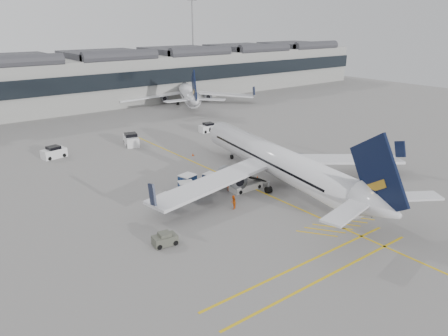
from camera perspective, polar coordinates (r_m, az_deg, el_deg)
ground at (r=44.07m, az=-1.04°, el=-7.80°), size 220.00×220.00×0.00m
terminal at (r=107.07m, az=-25.06°, el=9.86°), size 200.00×20.45×12.40m
apron_markings at (r=56.94m, az=1.03°, el=-1.43°), size 0.25×60.00×0.01m
airliner_main at (r=54.38m, az=7.07°, el=0.83°), size 35.23×38.82×10.40m
airliner_far at (r=108.83m, az=-4.95°, el=9.92°), size 30.60×33.75×9.74m
belt_loader at (r=53.29m, az=2.78°, el=-2.23°), size 5.00×1.75×2.05m
baggage_cart_a at (r=54.16m, az=-1.85°, el=-1.50°), size 1.92×1.72×1.71m
baggage_cart_b at (r=52.89m, az=-4.79°, el=-1.86°), size 2.28×2.04×2.05m
baggage_cart_c at (r=51.07m, az=-4.98°, el=-2.74°), size 2.18×1.98×1.90m
baggage_cart_d at (r=48.59m, az=-7.63°, el=-4.22°), size 1.81×1.63×1.59m
ramp_agent_a at (r=52.95m, az=0.66°, el=-1.98°), size 0.79×0.67×1.84m
ramp_agent_b at (r=47.90m, az=1.21°, el=-4.49°), size 0.97×0.93×1.57m
pushback_tug at (r=41.11m, az=-7.73°, el=-9.22°), size 2.35×1.61×1.23m
safety_cone_nose at (r=66.58m, az=-4.08°, el=1.77°), size 0.32×0.32×0.44m
safety_cone_engine at (r=57.03m, az=4.39°, el=-1.21°), size 0.33×0.33×0.46m
service_van_left at (r=70.19m, az=-21.33°, el=1.89°), size 3.73×2.34×1.78m
service_van_mid at (r=73.50m, az=-12.04°, el=3.61°), size 2.95×4.32×2.02m
service_van_right at (r=80.71m, az=-2.05°, el=5.28°), size 3.44×1.91×1.71m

